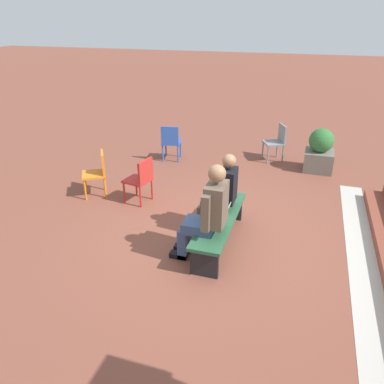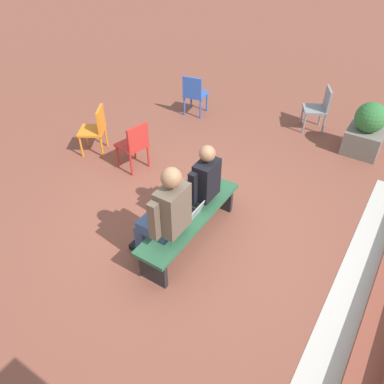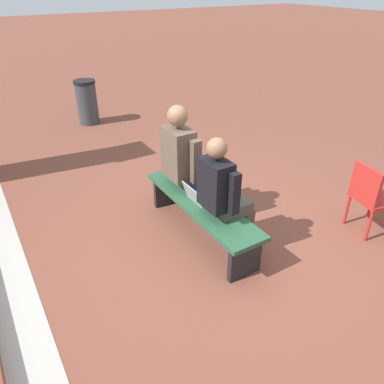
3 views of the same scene
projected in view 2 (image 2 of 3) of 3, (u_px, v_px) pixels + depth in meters
ground_plane at (190, 231)px, 5.15m from camera, size 60.00×60.00×0.00m
concrete_strip at (343, 311)px, 4.16m from camera, size 5.56×0.40×0.01m
bench at (190, 220)px, 4.80m from camera, size 1.80×0.44×0.45m
person_student at (199, 184)px, 4.81m from camera, size 0.53×0.66×1.32m
person_adult at (165, 214)px, 4.30m from camera, size 0.60×0.75×1.43m
laptop at (190, 214)px, 4.68m from camera, size 0.32×0.29×0.21m
plastic_chair_far_left at (320, 106)px, 7.08m from camera, size 0.56×0.56×0.84m
plastic_chair_near_bench_right at (134, 144)px, 6.03m from camera, size 0.50×0.50×0.84m
plastic_chair_near_bench_left at (96, 128)px, 6.44m from camera, size 0.58×0.58×0.84m
plastic_chair_by_pillar at (194, 93)px, 7.57m from camera, size 0.48×0.48×0.84m
planter at (367, 130)px, 6.46m from camera, size 0.60×0.60×0.94m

